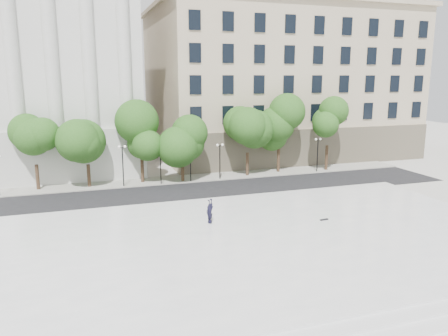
{
  "coord_description": "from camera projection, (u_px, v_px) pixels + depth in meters",
  "views": [
    {
      "loc": [
        -9.17,
        -24.01,
        11.62
      ],
      "look_at": [
        2.18,
        10.0,
        4.11
      ],
      "focal_mm": 35.0,
      "sensor_mm": 36.0,
      "label": 1
    }
  ],
  "objects": [
    {
      "name": "lamp_posts",
      "position": [
        174.0,
        157.0,
        48.07
      ],
      "size": [
        36.51,
        0.28,
        4.53
      ],
      "color": "black",
      "rests_on": "ground"
    },
    {
      "name": "traffic_light_east",
      "position": [
        190.0,
        150.0,
        48.19
      ],
      "size": [
        0.89,
        1.76,
        4.2
      ],
      "color": "black",
      "rests_on": "ground"
    },
    {
      "name": "building_east",
      "position": [
        274.0,
        80.0,
        67.56
      ],
      "size": [
        36.0,
        26.15,
        23.0
      ],
      "color": "#BDAF90",
      "rests_on": "ground"
    },
    {
      "name": "traffic_light_west",
      "position": [
        160.0,
        152.0,
        47.16
      ],
      "size": [
        0.98,
        1.68,
        4.17
      ],
      "color": "black",
      "rests_on": "ground"
    },
    {
      "name": "plaza",
      "position": [
        226.0,
        244.0,
        30.26
      ],
      "size": [
        44.0,
        22.0,
        0.45
      ],
      "primitive_type": "cube",
      "color": "white",
      "rests_on": "ground"
    },
    {
      "name": "skateboard",
      "position": [
        324.0,
        220.0,
        34.7
      ],
      "size": [
        0.75,
        0.29,
        0.08
      ],
      "primitive_type": "cube",
      "rotation": [
        0.0,
        0.0,
        0.14
      ],
      "color": "black",
      "rests_on": "plaza"
    },
    {
      "name": "street",
      "position": [
        179.0,
        194.0,
        44.23
      ],
      "size": [
        60.0,
        8.0,
        0.02
      ],
      "primitive_type": "cube",
      "color": "black",
      "rests_on": "ground"
    },
    {
      "name": "person_lying",
      "position": [
        210.0,
        220.0,
        33.86
      ],
      "size": [
        1.76,
        1.95,
        0.53
      ],
      "primitive_type": "imported",
      "rotation": [
        -1.54,
        0.0,
        0.68
      ],
      "color": "black",
      "rests_on": "plaza"
    },
    {
      "name": "ground",
      "position": [
        241.0,
        265.0,
        27.52
      ],
      "size": [
        160.0,
        160.0,
        0.0
      ],
      "primitive_type": "plane",
      "color": "beige",
      "rests_on": "ground"
    },
    {
      "name": "far_sidewalk",
      "position": [
        167.0,
        180.0,
        49.79
      ],
      "size": [
        60.0,
        4.0,
        0.12
      ],
      "primitive_type": "cube",
      "color": "#A4A297",
      "rests_on": "ground"
    },
    {
      "name": "building_west",
      "position": [
        10.0,
        67.0,
        55.42
      ],
      "size": [
        31.5,
        27.65,
        25.6
      ],
      "color": "silver",
      "rests_on": "ground"
    },
    {
      "name": "street_trees",
      "position": [
        185.0,
        136.0,
        48.96
      ],
      "size": [
        37.44,
        5.14,
        7.66
      ],
      "color": "#382619",
      "rests_on": "ground"
    }
  ]
}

